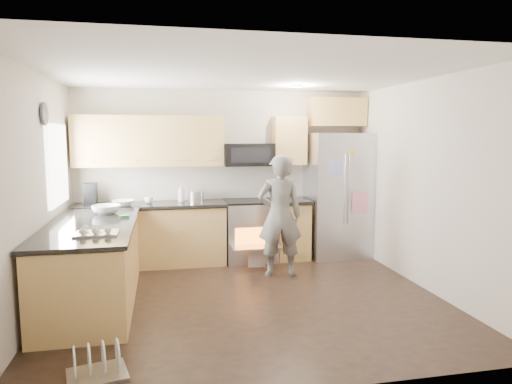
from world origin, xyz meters
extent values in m
plane|color=black|center=(0.00, 0.00, 0.00)|extent=(4.50, 4.50, 0.00)
cube|color=beige|center=(0.00, 2.00, 1.30)|extent=(4.50, 0.04, 2.60)
cube|color=beige|center=(0.00, -2.00, 1.30)|extent=(4.50, 0.04, 2.60)
cube|color=beige|center=(-2.25, 0.00, 1.30)|extent=(0.04, 4.00, 2.60)
cube|color=beige|center=(2.25, 0.00, 1.30)|extent=(0.04, 4.00, 2.60)
cube|color=white|center=(0.00, 0.00, 2.60)|extent=(4.50, 4.00, 0.04)
cube|color=white|center=(-2.23, 1.00, 1.55)|extent=(0.04, 1.00, 1.00)
cylinder|color=#F4E4C3|center=(0.90, 1.10, 2.58)|extent=(0.14, 0.14, 0.02)
cylinder|color=#474754|center=(-2.22, 0.45, 2.15)|extent=(0.03, 0.26, 0.26)
cube|color=tan|center=(-1.12, 1.70, 0.43)|extent=(2.15, 0.60, 0.87)
cube|color=black|center=(-1.12, 1.69, 0.91)|extent=(2.19, 0.64, 0.04)
cube|color=tan|center=(1.00, 1.70, 0.43)|extent=(0.50, 0.60, 0.87)
cube|color=black|center=(1.00, 1.69, 0.91)|extent=(0.54, 0.64, 0.04)
cube|color=tan|center=(-1.12, 1.83, 1.83)|extent=(2.16, 0.33, 0.74)
cube|color=tan|center=(1.00, 1.83, 1.83)|extent=(0.50, 0.33, 0.74)
cube|color=tan|center=(1.78, 1.83, 2.28)|extent=(0.90, 0.33, 0.44)
imported|color=silver|center=(-1.50, 1.59, 0.96)|extent=(0.31, 0.31, 0.07)
imported|color=white|center=(-0.68, 1.77, 1.06)|extent=(0.10, 0.11, 0.27)
imported|color=white|center=(-1.15, 1.71, 0.97)|extent=(0.13, 0.13, 0.10)
cylinder|color=#B7B7BC|center=(-0.46, 1.76, 1.01)|extent=(0.24, 0.24, 0.16)
cube|color=black|center=(-1.95, 1.69, 1.08)|extent=(0.17, 0.21, 0.32)
cylinder|color=#B7B7BC|center=(0.85, 1.70, 0.96)|extent=(0.10, 0.10, 0.08)
cube|color=tan|center=(-1.75, 0.25, 0.43)|extent=(0.90, 2.30, 0.87)
cube|color=black|center=(-1.75, 0.25, 0.91)|extent=(0.96, 2.36, 0.04)
imported|color=silver|center=(-1.65, 0.89, 0.98)|extent=(0.35, 0.35, 0.11)
cube|color=#36BE5F|center=(-1.40, 0.57, 0.94)|extent=(0.10, 0.07, 0.03)
cube|color=#B7B7BC|center=(-1.61, -0.35, 0.97)|extent=(0.42, 0.32, 0.09)
cube|color=#B7B7BC|center=(0.35, 1.68, 0.45)|extent=(0.76, 0.62, 0.90)
cube|color=black|center=(0.35, 1.68, 0.92)|extent=(0.76, 0.60, 0.03)
cube|color=orange|center=(0.35, 1.36, 0.40)|extent=(0.56, 0.02, 0.34)
cube|color=#B7B7BC|center=(0.35, 1.20, 0.32)|extent=(0.70, 0.34, 0.03)
cube|color=white|center=(0.35, 1.15, 0.18)|extent=(0.24, 0.03, 0.28)
cube|color=black|center=(0.35, 1.80, 1.62)|extent=(0.76, 0.40, 0.34)
cube|color=#B7B7BC|center=(1.77, 1.70, 0.97)|extent=(0.98, 0.77, 1.95)
cylinder|color=#B7B7BC|center=(1.74, 1.32, 1.11)|extent=(0.03, 0.03, 1.06)
cylinder|color=#B7B7BC|center=(1.80, 1.32, 1.11)|extent=(0.03, 0.03, 1.06)
cube|color=pink|center=(1.98, 1.32, 0.90)|extent=(0.25, 0.01, 0.32)
cube|color=#9AA6F7|center=(1.58, 1.32, 1.43)|extent=(0.19, 0.01, 0.23)
imported|color=slate|center=(0.60, 0.84, 0.83)|extent=(0.64, 0.45, 1.66)
cube|color=#B7B7BC|center=(-1.49, -1.45, 0.01)|extent=(0.52, 0.45, 0.03)
cylinder|color=white|center=(-1.65, -1.49, 0.15)|extent=(0.07, 0.25, 0.25)
cylinder|color=white|center=(-1.55, -1.47, 0.15)|extent=(0.07, 0.25, 0.25)
cylinder|color=white|center=(-1.44, -1.44, 0.15)|extent=(0.07, 0.25, 0.25)
cylinder|color=white|center=(-1.34, -1.42, 0.15)|extent=(0.07, 0.25, 0.25)
camera|label=1|loc=(-0.94, -5.07, 1.91)|focal=32.00mm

